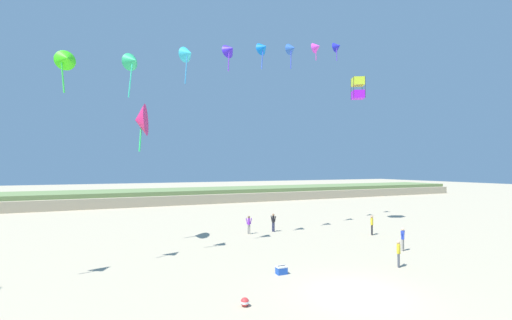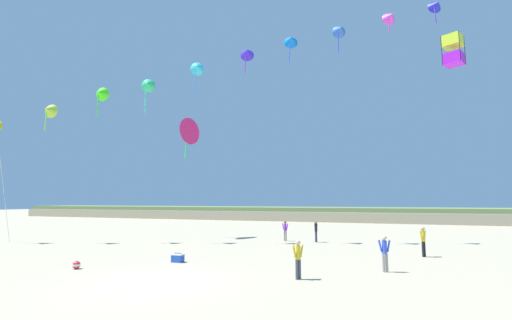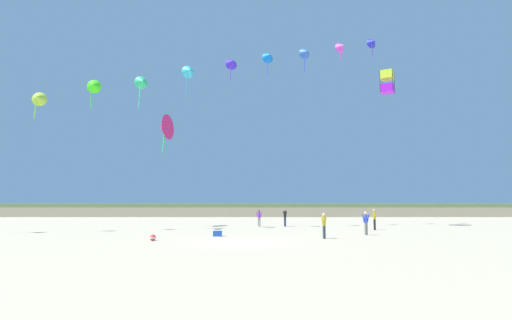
{
  "view_description": "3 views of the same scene",
  "coord_description": "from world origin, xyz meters",
  "px_view_note": "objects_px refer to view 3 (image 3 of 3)",
  "views": [
    {
      "loc": [
        -10.6,
        -12.22,
        5.71
      ],
      "look_at": [
        -1.04,
        8.6,
        6.23
      ],
      "focal_mm": 24.0,
      "sensor_mm": 36.0,
      "label": 1
    },
    {
      "loc": [
        8.27,
        -11.65,
        3.13
      ],
      "look_at": [
        0.15,
        10.92,
        6.01
      ],
      "focal_mm": 24.0,
      "sensor_mm": 36.0,
      "label": 2
    },
    {
      "loc": [
        0.88,
        -22.54,
        2.17
      ],
      "look_at": [
        0.81,
        13.2,
        6.03
      ],
      "focal_mm": 28.0,
      "sensor_mm": 36.0,
      "label": 3
    }
  ],
  "objects_px": {
    "person_near_left": "(367,221)",
    "large_kite_mid_trail": "(165,127)",
    "person_near_right": "(286,216)",
    "beach_cooler": "(218,233)",
    "large_kite_low_lead": "(388,82)",
    "beach_ball": "(154,238)",
    "person_far_left": "(325,224)",
    "person_far_right": "(260,217)",
    "person_mid_center": "(375,218)"
  },
  "relations": [
    {
      "from": "large_kite_mid_trail",
      "to": "person_far_left",
      "type": "bearing_deg",
      "value": -43.79
    },
    {
      "from": "person_near_right",
      "to": "beach_cooler",
      "type": "distance_m",
      "value": 12.17
    },
    {
      "from": "large_kite_mid_trail",
      "to": "person_near_right",
      "type": "bearing_deg",
      "value": 1.65
    },
    {
      "from": "person_near_right",
      "to": "person_far_left",
      "type": "distance_m",
      "value": 12.77
    },
    {
      "from": "person_near_right",
      "to": "person_near_left",
      "type": "bearing_deg",
      "value": -64.28
    },
    {
      "from": "person_near_right",
      "to": "beach_cooler",
      "type": "bearing_deg",
      "value": -115.5
    },
    {
      "from": "large_kite_low_lead",
      "to": "person_far_left",
      "type": "bearing_deg",
      "value": -123.43
    },
    {
      "from": "person_near_left",
      "to": "beach_cooler",
      "type": "xyz_separation_m",
      "value": [
        -10.04,
        -0.99,
        -0.71
      ]
    },
    {
      "from": "large_kite_low_lead",
      "to": "beach_ball",
      "type": "relative_size",
      "value": 6.06
    },
    {
      "from": "person_near_right",
      "to": "large_kite_mid_trail",
      "type": "relative_size",
      "value": 0.45
    },
    {
      "from": "person_far_right",
      "to": "beach_cooler",
      "type": "distance_m",
      "value": 11.27
    },
    {
      "from": "person_near_left",
      "to": "person_near_right",
      "type": "xyz_separation_m",
      "value": [
        -4.81,
        9.98,
        0.02
      ]
    },
    {
      "from": "beach_ball",
      "to": "person_far_left",
      "type": "bearing_deg",
      "value": 7.89
    },
    {
      "from": "person_far_right",
      "to": "person_near_left",
      "type": "bearing_deg",
      "value": -53.9
    },
    {
      "from": "person_mid_center",
      "to": "person_far_right",
      "type": "height_order",
      "value": "person_mid_center"
    },
    {
      "from": "person_mid_center",
      "to": "beach_ball",
      "type": "bearing_deg",
      "value": -149.28
    },
    {
      "from": "person_far_left",
      "to": "beach_ball",
      "type": "bearing_deg",
      "value": -172.11
    },
    {
      "from": "person_mid_center",
      "to": "beach_cooler",
      "type": "height_order",
      "value": "person_mid_center"
    },
    {
      "from": "person_far_left",
      "to": "large_kite_mid_trail",
      "type": "distance_m",
      "value": 19.72
    },
    {
      "from": "large_kite_low_lead",
      "to": "person_mid_center",
      "type": "bearing_deg",
      "value": -121.51
    },
    {
      "from": "beach_ball",
      "to": "beach_cooler",
      "type": "bearing_deg",
      "value": 42.16
    },
    {
      "from": "person_near_right",
      "to": "person_mid_center",
      "type": "distance_m",
      "value": 8.43
    },
    {
      "from": "person_near_left",
      "to": "large_kite_mid_trail",
      "type": "xyz_separation_m",
      "value": [
        -16.2,
        9.65,
        8.37
      ]
    },
    {
      "from": "person_near_left",
      "to": "large_kite_low_lead",
      "type": "distance_m",
      "value": 17.5
    },
    {
      "from": "person_far_right",
      "to": "beach_cooler",
      "type": "height_order",
      "value": "person_far_right"
    },
    {
      "from": "person_near_left",
      "to": "person_mid_center",
      "type": "bearing_deg",
      "value": 67.72
    },
    {
      "from": "beach_cooler",
      "to": "beach_ball",
      "type": "bearing_deg",
      "value": -137.84
    },
    {
      "from": "person_near_left",
      "to": "beach_ball",
      "type": "height_order",
      "value": "person_near_left"
    },
    {
      "from": "person_near_left",
      "to": "person_mid_center",
      "type": "distance_m",
      "value": 5.57
    },
    {
      "from": "person_near_left",
      "to": "person_far_left",
      "type": "distance_m",
      "value": 4.28
    },
    {
      "from": "person_near_right",
      "to": "large_kite_low_lead",
      "type": "xyz_separation_m",
      "value": [
        10.13,
        0.42,
        13.01
      ]
    },
    {
      "from": "person_mid_center",
      "to": "person_near_left",
      "type": "bearing_deg",
      "value": -112.28
    },
    {
      "from": "beach_cooler",
      "to": "large_kite_low_lead",
      "type": "bearing_deg",
      "value": 36.55
    },
    {
      "from": "person_far_right",
      "to": "large_kite_low_lead",
      "type": "height_order",
      "value": "large_kite_low_lead"
    },
    {
      "from": "person_near_right",
      "to": "beach_ball",
      "type": "xyz_separation_m",
      "value": [
        -8.68,
        -14.09,
        -0.75
      ]
    },
    {
      "from": "person_mid_center",
      "to": "beach_cooler",
      "type": "xyz_separation_m",
      "value": [
        -12.15,
        -6.14,
        -0.75
      ]
    },
    {
      "from": "person_near_right",
      "to": "large_kite_mid_trail",
      "type": "xyz_separation_m",
      "value": [
        -11.4,
        -0.33,
        8.36
      ]
    },
    {
      "from": "person_near_right",
      "to": "beach_cooler",
      "type": "height_order",
      "value": "person_near_right"
    },
    {
      "from": "person_near_left",
      "to": "large_kite_low_lead",
      "type": "xyz_separation_m",
      "value": [
        5.32,
        10.39,
        13.03
      ]
    },
    {
      "from": "person_near_left",
      "to": "large_kite_mid_trail",
      "type": "distance_m",
      "value": 20.63
    },
    {
      "from": "person_near_left",
      "to": "person_near_right",
      "type": "relative_size",
      "value": 0.98
    },
    {
      "from": "large_kite_low_lead",
      "to": "beach_ball",
      "type": "height_order",
      "value": "large_kite_low_lead"
    },
    {
      "from": "person_near_left",
      "to": "person_far_right",
      "type": "height_order",
      "value": "person_near_left"
    },
    {
      "from": "person_mid_center",
      "to": "large_kite_mid_trail",
      "type": "bearing_deg",
      "value": 166.22
    },
    {
      "from": "person_far_left",
      "to": "large_kite_mid_trail",
      "type": "xyz_separation_m",
      "value": [
        -12.88,
        12.35,
        8.4
      ]
    },
    {
      "from": "person_near_right",
      "to": "person_mid_center",
      "type": "bearing_deg",
      "value": -34.88
    },
    {
      "from": "beach_ball",
      "to": "large_kite_mid_trail",
      "type": "bearing_deg",
      "value": 101.19
    },
    {
      "from": "person_mid_center",
      "to": "person_far_left",
      "type": "distance_m",
      "value": 9.55
    },
    {
      "from": "large_kite_low_lead",
      "to": "beach_ball",
      "type": "distance_m",
      "value": 27.45
    },
    {
      "from": "person_near_left",
      "to": "large_kite_mid_trail",
      "type": "relative_size",
      "value": 0.44
    }
  ]
}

